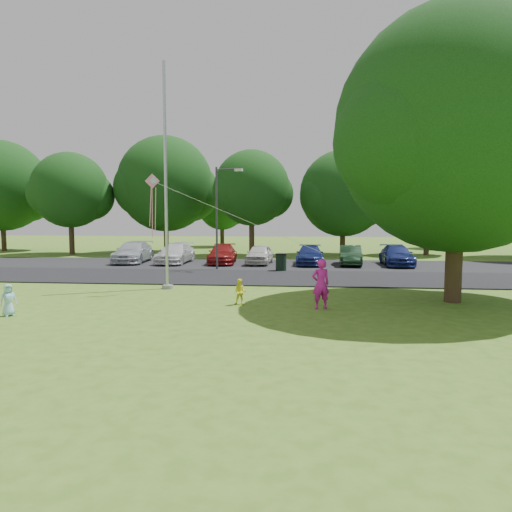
# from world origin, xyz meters

# --- Properties ---
(ground) EXTENTS (120.00, 120.00, 0.00)m
(ground) POSITION_xyz_m (0.00, 0.00, 0.00)
(ground) COLOR #426B1C
(ground) RESTS_ON ground
(park_road) EXTENTS (60.00, 6.00, 0.06)m
(park_road) POSITION_xyz_m (0.00, 9.00, 0.03)
(park_road) COLOR black
(park_road) RESTS_ON ground
(parking_strip) EXTENTS (42.00, 7.00, 0.06)m
(parking_strip) POSITION_xyz_m (0.00, 15.50, 0.03)
(parking_strip) COLOR black
(parking_strip) RESTS_ON ground
(flagpole) EXTENTS (0.50, 0.50, 10.00)m
(flagpole) POSITION_xyz_m (-3.50, 5.00, 4.17)
(flagpole) COLOR #B7BABF
(flagpole) RESTS_ON ground
(street_lamp) EXTENTS (1.72, 0.60, 6.22)m
(street_lamp) POSITION_xyz_m (-2.35, 12.33, 3.74)
(street_lamp) COLOR #3F3F44
(street_lamp) RESTS_ON ground
(trash_can) EXTENTS (0.67, 0.67, 1.07)m
(trash_can) POSITION_xyz_m (1.34, 11.98, 0.54)
(trash_can) COLOR black
(trash_can) RESTS_ON ground
(big_tree) EXTENTS (9.68, 9.11, 11.00)m
(big_tree) POSITION_xyz_m (8.17, 2.81, 6.21)
(big_tree) COLOR #332316
(big_tree) RESTS_ON ground
(tree_row) EXTENTS (64.35, 11.94, 10.88)m
(tree_row) POSITION_xyz_m (1.59, 24.23, 5.71)
(tree_row) COLOR #332316
(tree_row) RESTS_ON ground
(horizon_trees) EXTENTS (77.46, 7.20, 7.02)m
(horizon_trees) POSITION_xyz_m (4.06, 33.88, 4.30)
(horizon_trees) COLOR #332316
(horizon_trees) RESTS_ON ground
(parked_cars) EXTENTS (20.07, 5.09, 1.43)m
(parked_cars) POSITION_xyz_m (-1.00, 15.64, 0.72)
(parked_cars) COLOR #B2B7BF
(parked_cars) RESTS_ON ground
(woman) EXTENTS (0.74, 0.60, 1.77)m
(woman) POSITION_xyz_m (3.19, 1.10, 0.88)
(woman) COLOR #D11B9A
(woman) RESTS_ON ground
(child_yellow) EXTENTS (0.47, 0.36, 0.96)m
(child_yellow) POSITION_xyz_m (0.28, 1.55, 0.48)
(child_yellow) COLOR #FFFD28
(child_yellow) RESTS_ON ground
(child_blue) EXTENTS (0.58, 0.61, 1.06)m
(child_blue) POSITION_xyz_m (-7.01, -1.08, 0.53)
(child_blue) COLOR #9AD4EC
(child_blue) RESTS_ON ground
(kite) EXTENTS (7.19, 2.88, 3.03)m
(kite) POSITION_xyz_m (-3.50, 3.64, 4.23)
(kite) COLOR pink
(kite) RESTS_ON ground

